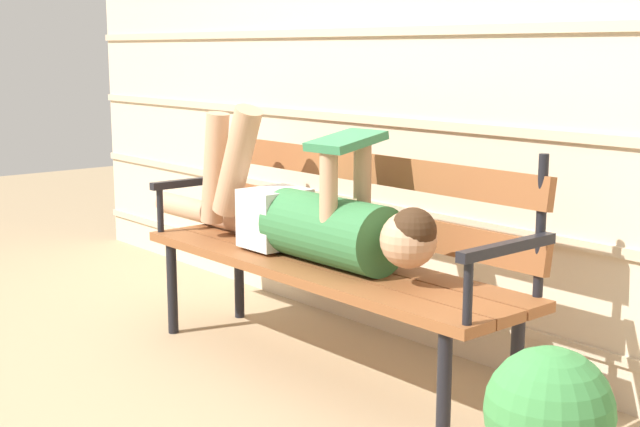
# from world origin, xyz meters

# --- Properties ---
(ground_plane) EXTENTS (12.00, 12.00, 0.00)m
(ground_plane) POSITION_xyz_m (0.00, 0.00, 0.00)
(ground_plane) COLOR tan
(house_siding) EXTENTS (5.30, 0.08, 2.19)m
(house_siding) POSITION_xyz_m (0.00, 0.71, 1.10)
(house_siding) COLOR beige
(house_siding) RESTS_ON ground
(park_bench) EXTENTS (1.76, 0.47, 0.89)m
(park_bench) POSITION_xyz_m (0.00, 0.21, 0.48)
(park_bench) COLOR brown
(park_bench) RESTS_ON ground
(reclining_person) EXTENTS (1.76, 0.26, 0.57)m
(reclining_person) POSITION_xyz_m (-0.09, 0.15, 0.59)
(reclining_person) COLOR #33703D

